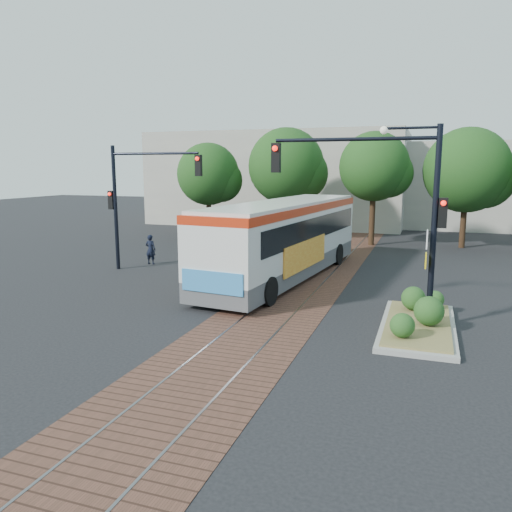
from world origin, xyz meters
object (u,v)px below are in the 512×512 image
object	(u,v)px
city_bus	(286,235)
traffic_island	(419,318)
parked_car	(219,233)
officer	(151,249)
signal_pole_main	(393,194)
signal_pole_left	(135,191)

from	to	relation	value
city_bus	traffic_island	bearing A→B (deg)	-37.44
parked_car	officer	bearing A→B (deg)	179.82
signal_pole_main	signal_pole_left	distance (m)	13.14
city_bus	signal_pole_left	xyz separation A→B (m)	(-7.23, -0.84, 1.93)
city_bus	parked_car	bearing A→B (deg)	134.53
signal_pole_left	officer	xyz separation A→B (m)	(-0.25, 1.63, -3.09)
signal_pole_main	officer	xyz separation A→B (m)	(-12.48, 6.43, -3.38)
officer	signal_pole_main	bearing A→B (deg)	152.64
signal_pole_left	officer	distance (m)	3.50
city_bus	signal_pole_main	xyz separation A→B (m)	(5.00, -5.65, 2.22)
signal_pole_main	traffic_island	bearing A→B (deg)	-5.36
signal_pole_main	parked_car	xyz separation A→B (m)	(-12.24, 14.90, -3.54)
traffic_island	parked_car	xyz separation A→B (m)	(-13.20, 14.99, 0.29)
city_bus	signal_pole_main	world-z (taller)	signal_pole_main
traffic_island	officer	xyz separation A→B (m)	(-13.44, 6.52, 0.44)
traffic_island	signal_pole_main	bearing A→B (deg)	174.64
parked_car	city_bus	bearing A→B (deg)	-140.52
traffic_island	officer	distance (m)	14.95
signal_pole_main	officer	bearing A→B (deg)	152.74
traffic_island	parked_car	bearing A→B (deg)	131.36
city_bus	officer	world-z (taller)	city_bus
city_bus	traffic_island	world-z (taller)	city_bus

